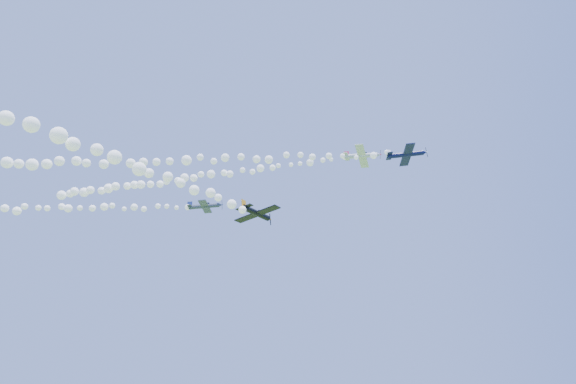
% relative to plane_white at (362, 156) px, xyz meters
% --- Properties ---
extents(plane_white, '(7.98, 8.34, 2.87)m').
position_rel_plane_white_xyz_m(plane_white, '(0.00, 0.00, 0.00)').
color(plane_white, silver).
extents(smoke_trail_white, '(74.97, 12.36, 3.31)m').
position_rel_plane_white_xyz_m(smoke_trail_white, '(-39.85, 5.21, -0.29)').
color(smoke_trail_white, white).
extents(plane_navy, '(8.18, 8.54, 2.27)m').
position_rel_plane_white_xyz_m(plane_navy, '(8.56, -6.02, -3.01)').
color(plane_navy, '#0D103C').
extents(smoke_trail_navy, '(83.09, 13.33, 3.13)m').
position_rel_plane_white_xyz_m(smoke_trail_navy, '(-35.36, -11.71, -3.24)').
color(smoke_trail_navy, white).
extents(plane_grey, '(8.16, 8.63, 2.18)m').
position_rel_plane_white_xyz_m(plane_grey, '(-35.60, 4.93, -7.49)').
color(plane_grey, '#373C50').
extents(smoke_trail_grey, '(79.70, 15.57, 3.55)m').
position_rel_plane_white_xyz_m(smoke_trail_grey, '(-77.82, -2.00, -7.91)').
color(smoke_trail_grey, white).
extents(plane_black, '(8.37, 7.93, 2.68)m').
position_rel_plane_white_xyz_m(plane_black, '(-17.53, -18.97, -17.29)').
color(plane_black, black).
extents(smoke_trail_black, '(31.15, 68.83, 3.24)m').
position_rel_plane_white_xyz_m(smoke_trail_black, '(-33.16, -55.49, -17.54)').
color(smoke_trail_black, white).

